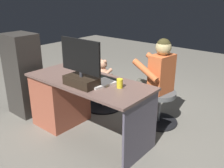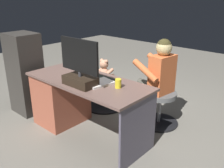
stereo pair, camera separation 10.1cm
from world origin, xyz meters
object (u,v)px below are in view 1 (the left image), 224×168
at_px(person, 155,74).
at_px(computer_mouse, 82,72).
at_px(cup, 120,83).
at_px(tv_remote, 77,76).
at_px(visitor_chair, 159,105).
at_px(keyboard, 100,78).
at_px(desk, 66,97).
at_px(teddy_bear, 103,70).
at_px(office_chair_teddy, 103,92).
at_px(monitor, 81,71).

bearing_deg(person, computer_mouse, 46.73).
height_order(cup, tv_remote, cup).
bearing_deg(visitor_chair, keyboard, 57.73).
bearing_deg(person, desk, 43.97).
bearing_deg(keyboard, teddy_bear, -50.79).
bearing_deg(computer_mouse, office_chair_teddy, -73.28).
xyz_separation_m(keyboard, office_chair_teddy, (0.47, -0.56, -0.48)).
relative_size(monitor, computer_mouse, 5.74).
height_order(desk, office_chair_teddy, desk).
height_order(cup, visitor_chair, cup).
xyz_separation_m(keyboard, cup, (-0.35, 0.08, 0.04)).
relative_size(computer_mouse, visitor_chair, 0.19).
height_order(keyboard, office_chair_teddy, keyboard).
relative_size(teddy_bear, person, 0.27).
relative_size(office_chair_teddy, teddy_bear, 1.85).
bearing_deg(office_chair_teddy, visitor_chair, -172.60).
xyz_separation_m(desk, visitor_chair, (-0.92, -0.81, -0.13)).
distance_m(computer_mouse, person, 0.93).
bearing_deg(visitor_chair, person, 7.40).
bearing_deg(monitor, cup, -148.99).
xyz_separation_m(computer_mouse, teddy_bear, (0.17, -0.58, -0.15)).
relative_size(desk, computer_mouse, 16.15).
xyz_separation_m(computer_mouse, person, (-0.64, -0.68, -0.06)).
relative_size(monitor, tv_remote, 3.67).
height_order(computer_mouse, office_chair_teddy, computer_mouse).
distance_m(tv_remote, person, 0.99).
xyz_separation_m(keyboard, teddy_bear, (0.47, -0.57, -0.14)).
bearing_deg(visitor_chair, tv_remote, 49.54).
bearing_deg(keyboard, visitor_chair, -122.27).
height_order(keyboard, person, person).
distance_m(computer_mouse, office_chair_teddy, 0.77).
distance_m(desk, teddy_bear, 0.73).
xyz_separation_m(keyboard, visitor_chair, (-0.43, -0.68, -0.47)).
distance_m(tv_remote, teddy_bear, 0.74).
relative_size(computer_mouse, office_chair_teddy, 0.17).
height_order(monitor, visitor_chair, monitor).
height_order(computer_mouse, person, person).
height_order(visitor_chair, person, person).
distance_m(desk, monitor, 0.71).
bearing_deg(person, cup, 90.70).
xyz_separation_m(tv_remote, person, (-0.60, -0.79, -0.05)).
bearing_deg(tv_remote, keyboard, -173.97).
height_order(keyboard, teddy_bear, teddy_bear).
xyz_separation_m(computer_mouse, cup, (-0.65, 0.07, 0.03)).
bearing_deg(tv_remote, desk, -18.49).
distance_m(monitor, tv_remote, 0.34).
distance_m(office_chair_teddy, visitor_chair, 0.90).
distance_m(keyboard, visitor_chair, 0.93).
height_order(desk, person, person).
xyz_separation_m(desk, monitor, (-0.48, 0.16, 0.49)).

